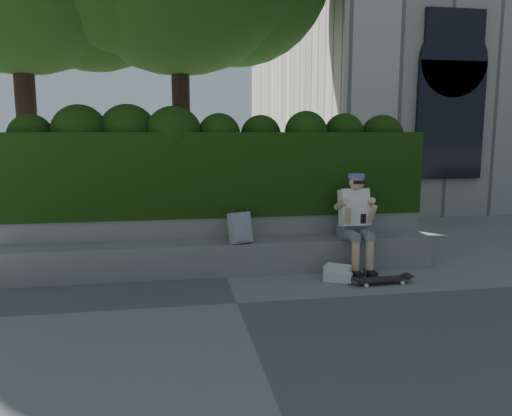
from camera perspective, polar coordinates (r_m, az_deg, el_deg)
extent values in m
plane|color=slate|center=(5.86, -2.21, -10.82)|extent=(80.00, 80.00, 0.00)
cube|color=gray|center=(6.98, -3.61, -5.67)|extent=(6.00, 0.45, 0.45)
cube|color=gray|center=(7.40, -4.02, -3.64)|extent=(6.00, 0.50, 0.75)
cube|color=black|center=(7.48, -4.28, 4.04)|extent=(6.00, 1.00, 1.20)
cylinder|color=black|center=(10.76, -8.47, 7.60)|extent=(0.37, 0.37, 3.53)
cylinder|color=black|center=(10.98, -24.52, 6.26)|extent=(0.39, 0.39, 3.27)
cube|color=slate|center=(7.28, 10.87, -2.51)|extent=(0.36, 0.26, 0.22)
cube|color=silver|center=(7.16, 11.14, 0.06)|extent=(0.40, 0.32, 0.55)
sphere|color=tan|center=(7.05, 11.43, 2.87)|extent=(0.21, 0.21, 0.21)
cylinder|color=#5764A0|center=(7.06, 11.40, 3.61)|extent=(0.23, 0.23, 0.06)
cube|color=black|center=(6.85, 12.16, -1.20)|extent=(0.07, 0.02, 0.13)
cylinder|color=tan|center=(6.91, 11.30, -5.80)|extent=(0.11, 0.11, 0.47)
cylinder|color=tan|center=(6.99, 12.84, -5.69)|extent=(0.11, 0.11, 0.47)
cube|color=black|center=(6.91, 11.44, -7.48)|extent=(0.10, 0.26, 0.10)
cube|color=black|center=(6.98, 12.98, -7.36)|extent=(0.10, 0.26, 0.10)
cube|color=black|center=(6.72, 14.19, -7.88)|extent=(0.73, 0.22, 0.02)
cylinder|color=silver|center=(6.56, 12.49, -8.62)|extent=(0.05, 0.03, 0.05)
cylinder|color=silver|center=(6.69, 11.93, -8.25)|extent=(0.05, 0.03, 0.05)
cylinder|color=silver|center=(6.79, 16.40, -8.19)|extent=(0.05, 0.03, 0.05)
cylinder|color=silver|center=(6.92, 15.77, -7.84)|extent=(0.05, 0.03, 0.05)
cube|color=#B7B7BC|center=(6.81, -1.85, -2.27)|extent=(0.32, 0.24, 0.42)
cube|color=silver|center=(6.74, 9.29, -7.35)|extent=(0.39, 0.37, 0.21)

